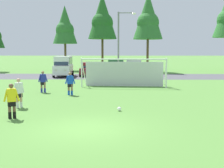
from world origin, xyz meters
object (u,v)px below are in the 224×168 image
(soccer_ball, at_px, (119,109))
(street_lamp, at_px, (120,45))
(parked_car_slot_left, at_px, (89,69))
(parked_car_slot_center, at_px, (134,68))
(parked_car_slot_far_left, at_px, (63,66))
(player_defender_far, at_px, (70,84))
(soccer_goal, at_px, (124,72))
(parked_car_slot_center_left, at_px, (116,68))
(player_midfield_center, at_px, (19,93))
(referee, at_px, (12,101))
(player_striker_near, at_px, (43,82))

(soccer_ball, height_order, street_lamp, street_lamp)
(parked_car_slot_left, xyz_separation_m, street_lamp, (3.94, -5.94, 2.88))
(parked_car_slot_center, bearing_deg, parked_car_slot_far_left, -177.96)
(player_defender_far, distance_m, parked_car_slot_far_left, 16.10)
(soccer_ball, distance_m, street_lamp, 16.55)
(soccer_goal, distance_m, parked_car_slot_center, 10.85)
(parked_car_slot_center_left, bearing_deg, street_lamp, -84.91)
(soccer_ball, xyz_separation_m, parked_car_slot_center, (1.90, 21.68, 1.00))
(player_midfield_center, bearing_deg, parked_car_slot_center, 70.31)
(player_midfield_center, relative_size, parked_car_slot_far_left, 0.34)
(referee, bearing_deg, player_midfield_center, 101.87)
(soccer_ball, height_order, parked_car_slot_center_left, parked_car_slot_center_left)
(player_striker_near, relative_size, parked_car_slot_center_left, 0.35)
(player_defender_far, bearing_deg, parked_car_slot_center_left, 78.18)
(parked_car_slot_far_left, bearing_deg, player_midfield_center, -86.36)
(referee, distance_m, player_defender_far, 7.59)
(player_midfield_center, relative_size, parked_car_slot_center_left, 0.35)
(parked_car_slot_center_left, bearing_deg, player_midfield_center, -104.70)
(referee, relative_size, player_defender_far, 1.00)
(referee, relative_size, parked_car_slot_center, 0.35)
(soccer_ball, bearing_deg, street_lamp, 89.40)
(player_midfield_center, bearing_deg, parked_car_slot_left, 85.21)
(soccer_goal, bearing_deg, player_midfield_center, -120.87)
(player_midfield_center, height_order, parked_car_slot_left, parked_car_slot_left)
(player_midfield_center, relative_size, parked_car_slot_left, 0.39)
(street_lamp, bearing_deg, soccer_goal, -86.67)
(player_striker_near, height_order, player_midfield_center, same)
(player_defender_far, bearing_deg, parked_car_slot_center, 71.46)
(soccer_ball, relative_size, parked_car_slot_far_left, 0.04)
(parked_car_slot_center_left, bearing_deg, player_striker_near, -111.31)
(parked_car_slot_left, bearing_deg, parked_car_slot_far_left, -166.92)
(parked_car_slot_far_left, bearing_deg, player_defender_far, -77.89)
(parked_car_slot_far_left, bearing_deg, parked_car_slot_center_left, -3.22)
(referee, xyz_separation_m, parked_car_slot_center, (6.90, 23.48, 0.29))
(soccer_ball, relative_size, parked_car_slot_center_left, 0.05)
(referee, relative_size, parked_car_slot_far_left, 0.34)
(parked_car_slot_left, relative_size, street_lamp, 0.58)
(parked_car_slot_left, bearing_deg, soccer_goal, -69.18)
(soccer_goal, bearing_deg, parked_car_slot_far_left, 125.06)
(parked_car_slot_left, bearing_deg, referee, -92.93)
(parked_car_slot_far_left, bearing_deg, street_lamp, -36.63)
(soccer_goal, xyz_separation_m, referee, (-5.47, -12.72, -0.47))
(soccer_goal, relative_size, referee, 4.60)
(parked_car_slot_left, distance_m, parked_car_slot_center_left, 3.68)
(parked_car_slot_center_left, distance_m, street_lamp, 5.54)
(soccer_ball, height_order, parked_car_slot_center, parked_car_slot_center)
(referee, xyz_separation_m, parked_car_slot_far_left, (-1.86, 23.17, 0.52))
(player_midfield_center, xyz_separation_m, street_lamp, (5.72, 15.30, 2.93))
(parked_car_slot_left, xyz_separation_m, parked_car_slot_center_left, (3.51, -1.09, 0.24))
(soccer_ball, bearing_deg, parked_car_slot_far_left, 107.79)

